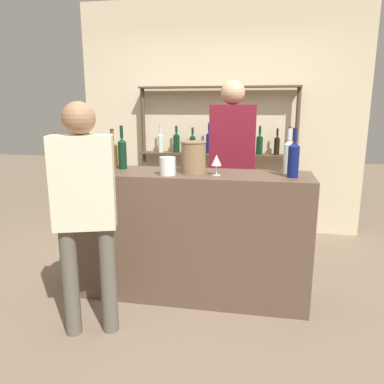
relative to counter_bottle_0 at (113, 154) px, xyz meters
name	(u,v)px	position (x,y,z in m)	size (l,w,h in m)	color
ground_plane	(192,293)	(0.69, -0.09, -1.17)	(16.00, 16.00, 0.00)	#7A6651
bar_counter	(192,235)	(0.69, -0.09, -0.65)	(1.87, 0.51, 1.04)	brown
back_wall	(219,119)	(0.69, 1.76, 0.23)	(3.47, 0.12, 2.80)	beige
back_shelf	(217,139)	(0.69, 1.58, 0.00)	(1.91, 0.18, 1.78)	#4C3828
counter_bottle_0	(113,154)	(0.00, 0.00, 0.00)	(0.08, 0.08, 0.33)	brown
counter_bottle_1	(89,156)	(-0.13, -0.18, 0.00)	(0.08, 0.08, 0.33)	#0F1956
counter_bottle_2	(293,158)	(1.46, -0.14, 0.02)	(0.08, 0.08, 0.36)	#0F1956
counter_bottle_3	(288,156)	(1.43, 0.02, 0.02)	(0.07, 0.07, 0.36)	silver
counter_bottle_4	(122,152)	(0.09, -0.01, 0.01)	(0.07, 0.07, 0.36)	black
wine_glass	(216,161)	(0.90, -0.17, -0.01)	(0.08, 0.08, 0.16)	silver
ice_bucket	(193,157)	(0.71, -0.11, 0.00)	(0.20, 0.20, 0.25)	#846647
cork_jar	(168,166)	(0.53, -0.22, -0.06)	(0.12, 0.12, 0.14)	silver
customer_left	(84,203)	(0.10, -0.76, -0.23)	(0.43, 0.29, 1.59)	#575347
server_behind_counter	(231,155)	(0.93, 0.83, -0.10)	(0.48, 0.25, 1.81)	black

